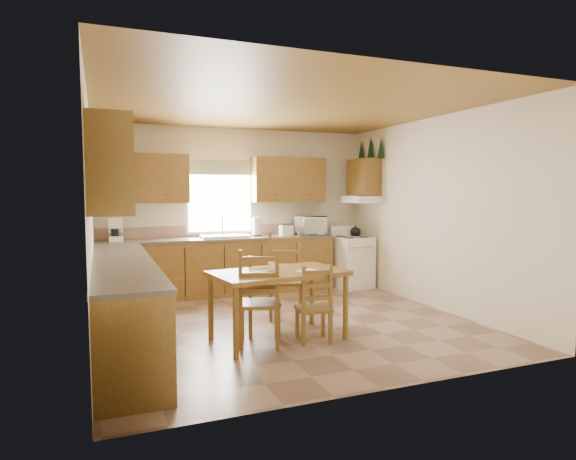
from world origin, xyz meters
name	(u,v)px	position (x,y,z in m)	size (l,w,h in m)	color
floor	(286,322)	(0.00, 0.00, 0.00)	(4.50, 4.50, 0.00)	#866854
ceiling	(286,106)	(0.00, 0.00, 2.70)	(4.50, 4.50, 0.00)	olive
wall_left	(91,220)	(-2.25, 0.00, 1.35)	(4.50, 4.50, 0.00)	beige
wall_right	(433,213)	(2.25, 0.00, 1.35)	(4.50, 4.50, 0.00)	beige
wall_back	(237,210)	(0.00, 2.25, 1.35)	(4.50, 4.50, 0.00)	beige
wall_front	(386,229)	(0.00, -2.25, 1.35)	(4.50, 4.50, 0.00)	beige
lower_cab_back	(220,267)	(-0.38, 1.95, 0.44)	(3.75, 0.60, 0.88)	brown
lower_cab_left	(123,304)	(-1.95, -0.15, 0.44)	(0.60, 3.60, 0.88)	brown
counter_back	(220,239)	(-0.38, 1.95, 0.90)	(3.75, 0.63, 0.04)	#574E46
counter_left	(122,262)	(-1.95, -0.15, 0.90)	(0.63, 3.60, 0.04)	#574E46
backsplash	(216,231)	(-0.38, 2.24, 1.01)	(3.75, 0.01, 0.18)	#98715D
upper_cab_back_left	(141,178)	(-1.55, 2.08, 1.85)	(1.41, 0.33, 0.75)	brown
upper_cab_back_right	(288,180)	(0.86, 2.08, 1.85)	(1.25, 0.33, 0.75)	brown
upper_cab_left	(106,173)	(-2.08, -0.15, 1.85)	(0.33, 3.60, 0.75)	brown
upper_cab_stove	(364,177)	(2.08, 1.65, 1.90)	(0.33, 0.62, 0.62)	brown
range_hood	(361,199)	(2.03, 1.65, 1.52)	(0.44, 0.62, 0.12)	white
window_frame	(220,198)	(-0.30, 2.22, 1.55)	(1.13, 0.02, 1.18)	white
window_pane	(220,198)	(-0.30, 2.21, 1.55)	(1.05, 0.01, 1.10)	white
window_valance	(220,167)	(-0.30, 2.19, 2.05)	(1.19, 0.01, 0.24)	#4B6035
sink_basin	(224,236)	(-0.30, 1.95, 0.94)	(0.75, 0.45, 0.04)	silver
pine_decal_a	(381,148)	(2.21, 1.33, 2.38)	(0.22, 0.22, 0.36)	black
pine_decal_b	(371,147)	(2.21, 1.65, 2.42)	(0.22, 0.22, 0.36)	black
pine_decal_c	(361,151)	(2.21, 1.97, 2.38)	(0.22, 0.22, 0.36)	black
stove	(352,263)	(1.88, 1.68, 0.43)	(0.58, 0.60, 0.86)	white
coffeemaker	(116,229)	(-1.94, 1.94, 1.10)	(0.22, 0.26, 0.37)	white
paper_towel	(256,227)	(0.25, 2.00, 1.08)	(0.13, 0.13, 0.31)	white
toaster	(286,230)	(0.76, 1.93, 1.01)	(0.21, 0.13, 0.17)	white
microwave	(311,225)	(1.23, 1.95, 1.07)	(0.51, 0.37, 0.31)	white
dining_table	(278,305)	(-0.33, -0.63, 0.39)	(1.45, 0.83, 0.78)	brown
chair_near_left	(259,297)	(-0.59, -0.73, 0.52)	(0.44, 0.42, 1.05)	brown
chair_near_right	(314,303)	(0.01, -0.83, 0.43)	(0.36, 0.35, 0.86)	brown
chair_far_left	(286,276)	(0.09, 0.22, 0.55)	(0.46, 0.44, 1.10)	brown
chair_far_right	(264,297)	(-0.43, -0.40, 0.45)	(0.37, 0.36, 0.89)	brown
table_paper	(312,271)	(0.01, -0.79, 0.78)	(0.23, 0.31, 0.00)	white
table_card	(271,266)	(-0.40, -0.59, 0.83)	(0.08, 0.02, 0.11)	white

